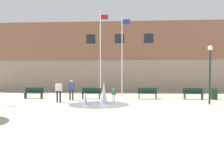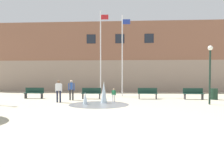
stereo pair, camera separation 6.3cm
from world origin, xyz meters
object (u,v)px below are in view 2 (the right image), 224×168
(adult_watching, at_px, (59,89))
(park_bench_far_right, at_px, (193,93))
(park_bench_under_right_flagpole, at_px, (148,93))
(flagpole_left, at_px, (101,51))
(flagpole_right, at_px, (123,53))
(lamp_post_right_lane, at_px, (210,66))
(trash_can, at_px, (214,94))
(park_bench_far_left, at_px, (34,93))
(park_bench_under_left_flagpole, at_px, (91,93))
(child_running, at_px, (114,94))
(adult_in_red, at_px, (71,88))

(adult_watching, bearing_deg, park_bench_far_right, 9.44)
(park_bench_under_right_flagpole, height_order, flagpole_left, flagpole_left)
(adult_watching, xyz_separation_m, flagpole_right, (4.49, 5.54, 3.15))
(park_bench_under_right_flagpole, height_order, lamp_post_right_lane, lamp_post_right_lane)
(adult_watching, bearing_deg, trash_can, 6.89)
(park_bench_far_right, relative_size, lamp_post_right_lane, 0.41)
(park_bench_far_left, distance_m, lamp_post_right_lane, 13.88)
(park_bench_under_left_flagpole, relative_size, park_bench_far_right, 1.00)
(park_bench_far_left, xyz_separation_m, flagpole_left, (5.41, 2.77, 3.84))
(flagpole_right, distance_m, trash_can, 8.73)
(child_running, xyz_separation_m, trash_can, (7.98, 2.05, -0.13))
(park_bench_far_right, relative_size, trash_can, 1.78)
(child_running, distance_m, adult_watching, 3.98)
(park_bench_under_right_flagpole, xyz_separation_m, adult_in_red, (-6.06, -1.30, 0.45))
(flagpole_left, height_order, flagpole_right, flagpole_left)
(park_bench_under_left_flagpole, bearing_deg, adult_in_red, -140.02)
(adult_watching, xyz_separation_m, flagpole_left, (2.42, 5.54, 3.39))
(trash_can, bearing_deg, adult_watching, -167.31)
(adult_in_red, height_order, trash_can, adult_in_red)
(park_bench_under_right_flagpole, distance_m, flagpole_right, 4.96)
(park_bench_under_left_flagpole, relative_size, park_bench_under_right_flagpole, 1.00)
(flagpole_right, bearing_deg, park_bench_far_left, -159.66)
(park_bench_under_right_flagpole, height_order, child_running, child_running)
(park_bench_far_right, bearing_deg, park_bench_under_right_flagpole, 179.11)
(park_bench_far_left, xyz_separation_m, lamp_post_right_lane, (13.32, -3.30, 2.06))
(park_bench_under_right_flagpole, relative_size, flagpole_right, 0.21)
(park_bench_far_left, height_order, park_bench_far_right, same)
(park_bench_under_right_flagpole, relative_size, lamp_post_right_lane, 0.41)
(lamp_post_right_lane, bearing_deg, flagpole_left, 142.52)
(park_bench_under_right_flagpole, xyz_separation_m, park_bench_far_right, (3.70, -0.06, 0.00))
(flagpole_left, bearing_deg, park_bench_under_right_flagpole, -32.69)
(flagpole_left, distance_m, lamp_post_right_lane, 10.13)
(park_bench_under_right_flagpole, relative_size, adult_in_red, 1.01)
(park_bench_under_right_flagpole, bearing_deg, lamp_post_right_lane, -42.20)
(park_bench_under_left_flagpole, xyz_separation_m, flagpole_left, (0.49, 2.82, 3.84))
(trash_can, bearing_deg, park_bench_far_left, 179.64)
(flagpole_left, relative_size, lamp_post_right_lane, 2.09)
(park_bench_far_right, bearing_deg, park_bench_far_left, -179.86)
(park_bench_under_right_flagpole, distance_m, flagpole_left, 6.28)
(child_running, bearing_deg, park_bench_under_left_flagpole, 15.82)
(flagpole_right, bearing_deg, lamp_post_right_lane, -46.08)
(park_bench_under_left_flagpole, bearing_deg, flagpole_left, 80.07)
(adult_in_red, bearing_deg, park_bench_far_right, -99.25)
(park_bench_far_right, height_order, adult_watching, adult_watching)
(park_bench_far_left, distance_m, child_running, 7.23)
(park_bench_far_left, height_order, flagpole_left, flagpole_left)
(flagpole_right, xyz_separation_m, trash_can, (7.41, -2.87, -3.63))
(trash_can, bearing_deg, flagpole_left, 163.17)
(child_running, bearing_deg, park_bench_far_left, 45.10)
(park_bench_far_right, xyz_separation_m, child_running, (-6.38, -2.17, 0.10))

